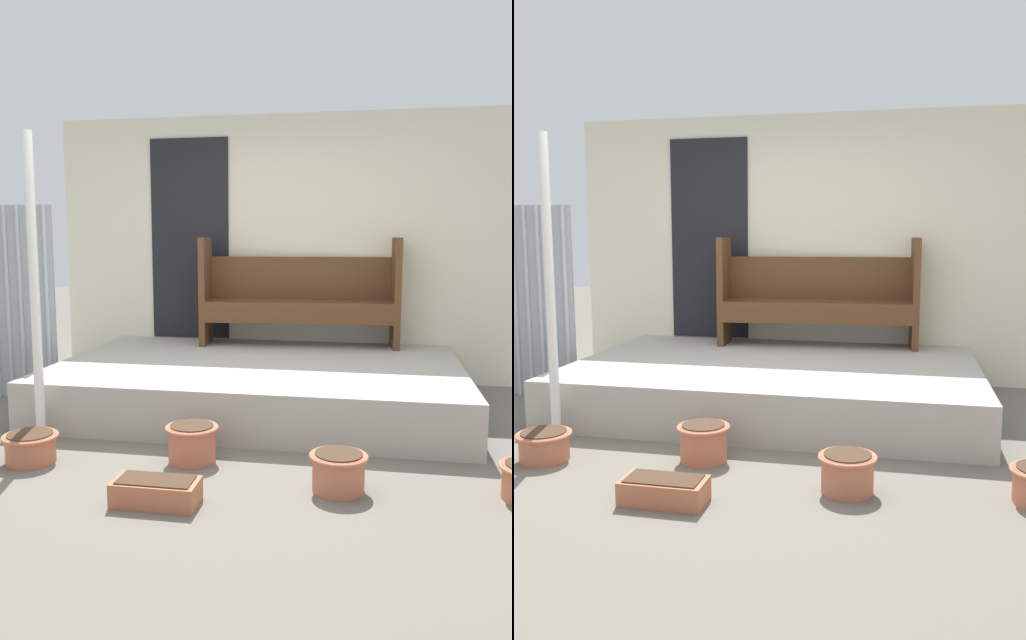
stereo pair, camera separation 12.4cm
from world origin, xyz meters
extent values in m
plane|color=#666056|center=(0.00, 0.00, 0.00)|extent=(24.00, 24.00, 0.00)
cube|color=#A8A399|center=(0.06, 1.08, 0.19)|extent=(3.30, 2.17, 0.38)
cube|color=beige|center=(0.06, 2.20, 1.30)|extent=(4.50, 0.06, 2.60)
cube|color=black|center=(-0.85, 2.16, 1.39)|extent=(0.80, 0.02, 2.00)
cylinder|color=#AAB0B5|center=(-2.27, 0.96, 0.85)|extent=(0.04, 0.04, 1.69)
cylinder|color=#AAB0B5|center=(-2.15, 0.96, 0.85)|extent=(0.04, 0.04, 1.69)
cylinder|color=#AAB0B5|center=(-2.03, 0.96, 0.85)|extent=(0.04, 0.04, 1.69)
cylinder|color=#AAB0B5|center=(-1.90, 0.96, 0.85)|extent=(0.04, 0.04, 1.69)
cylinder|color=#AAB0B5|center=(-1.78, 0.96, 0.85)|extent=(0.04, 0.04, 1.69)
cylinder|color=white|center=(-1.28, -0.10, 1.06)|extent=(0.07, 0.07, 2.12)
cube|color=#54331C|center=(-0.61, 1.85, 0.90)|extent=(0.09, 0.40, 1.03)
cube|color=#54331C|center=(1.20, 1.97, 0.90)|extent=(0.09, 0.40, 1.03)
cube|color=#54331C|center=(0.30, 1.91, 0.79)|extent=(1.78, 0.52, 0.04)
cube|color=#54331C|center=(0.31, 1.73, 0.70)|extent=(1.75, 0.15, 0.16)
cube|color=#54331C|center=(0.28, 2.09, 1.02)|extent=(1.75, 0.16, 0.41)
cylinder|color=#B76647|center=(-1.14, -0.48, 0.09)|extent=(0.31, 0.31, 0.18)
torus|color=#B76647|center=(-1.14, -0.48, 0.17)|extent=(0.35, 0.35, 0.02)
cylinder|color=#422D1E|center=(-1.14, -0.48, 0.19)|extent=(0.29, 0.29, 0.01)
cylinder|color=#B76647|center=(-0.13, -0.28, 0.12)|extent=(0.30, 0.30, 0.23)
torus|color=#B76647|center=(-0.13, -0.28, 0.22)|extent=(0.34, 0.34, 0.02)
cylinder|color=#422D1E|center=(-0.13, -0.28, 0.24)|extent=(0.28, 0.28, 0.01)
cylinder|color=#B76647|center=(0.81, -0.58, 0.11)|extent=(0.29, 0.29, 0.22)
torus|color=#B76647|center=(0.81, -0.58, 0.20)|extent=(0.34, 0.34, 0.02)
cylinder|color=#422D1E|center=(0.81, -0.58, 0.22)|extent=(0.27, 0.27, 0.01)
cube|color=#B26042|center=(-0.14, -0.93, 0.07)|extent=(0.46, 0.23, 0.13)
cube|color=#422D1E|center=(-0.14, -0.93, 0.14)|extent=(0.41, 0.19, 0.01)
camera|label=1|loc=(0.97, -3.98, 1.44)|focal=35.00mm
camera|label=2|loc=(1.09, -3.95, 1.44)|focal=35.00mm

